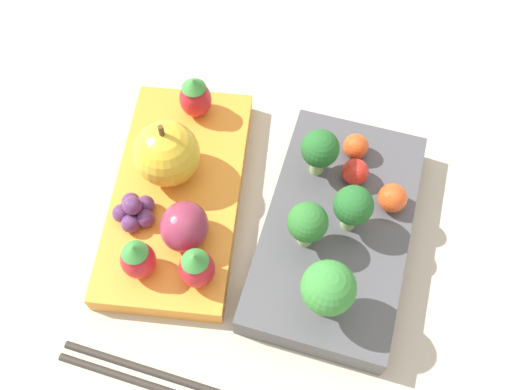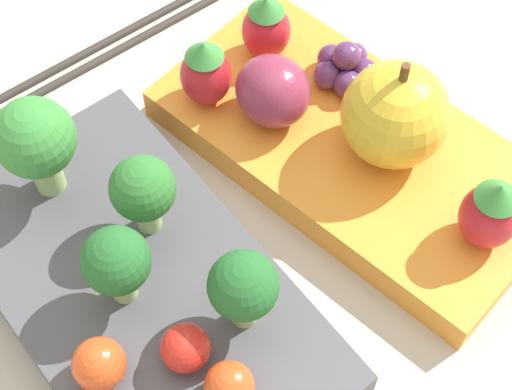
# 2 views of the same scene
# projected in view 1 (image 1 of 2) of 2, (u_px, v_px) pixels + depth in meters

# --- Properties ---
(ground_plane) EXTENTS (4.00, 4.00, 0.00)m
(ground_plane) POSITION_uv_depth(u_px,v_px,m) (252.00, 220.00, 0.50)
(ground_plane) COLOR #BCB29E
(bento_box_savoury) EXTENTS (0.22, 0.13, 0.03)m
(bento_box_savoury) POSITION_uv_depth(u_px,v_px,m) (337.00, 226.00, 0.48)
(bento_box_savoury) COLOR #4C4C51
(bento_box_savoury) RESTS_ON ground_plane
(bento_box_fruit) EXTENTS (0.23, 0.13, 0.02)m
(bento_box_fruit) POSITION_uv_depth(u_px,v_px,m) (178.00, 194.00, 0.50)
(bento_box_fruit) COLOR orange
(bento_box_fruit) RESTS_ON ground_plane
(broccoli_floret_0) EXTENTS (0.03, 0.03, 0.05)m
(broccoli_floret_0) POSITION_uv_depth(u_px,v_px,m) (354.00, 202.00, 0.45)
(broccoli_floret_0) COLOR #93B770
(broccoli_floret_0) RESTS_ON bento_box_savoury
(broccoli_floret_1) EXTENTS (0.03, 0.03, 0.05)m
(broccoli_floret_1) POSITION_uv_depth(u_px,v_px,m) (308.00, 223.00, 0.44)
(broccoli_floret_1) COLOR #93B770
(broccoli_floret_1) RESTS_ON bento_box_savoury
(broccoli_floret_2) EXTENTS (0.03, 0.03, 0.05)m
(broccoli_floret_2) POSITION_uv_depth(u_px,v_px,m) (320.00, 150.00, 0.47)
(broccoli_floret_2) COLOR #93B770
(broccoli_floret_2) RESTS_ON bento_box_savoury
(broccoli_floret_3) EXTENTS (0.04, 0.04, 0.06)m
(broccoli_floret_3) POSITION_uv_depth(u_px,v_px,m) (328.00, 289.00, 0.40)
(broccoli_floret_3) COLOR #93B770
(broccoli_floret_3) RESTS_ON bento_box_savoury
(cherry_tomato_0) EXTENTS (0.02, 0.02, 0.02)m
(cherry_tomato_0) POSITION_uv_depth(u_px,v_px,m) (356.00, 146.00, 0.49)
(cherry_tomato_0) COLOR #DB4C1E
(cherry_tomato_0) RESTS_ON bento_box_savoury
(cherry_tomato_1) EXTENTS (0.02, 0.02, 0.02)m
(cherry_tomato_1) POSITION_uv_depth(u_px,v_px,m) (355.00, 172.00, 0.48)
(cherry_tomato_1) COLOR red
(cherry_tomato_1) RESTS_ON bento_box_savoury
(cherry_tomato_2) EXTENTS (0.02, 0.02, 0.02)m
(cherry_tomato_2) POSITION_uv_depth(u_px,v_px,m) (392.00, 198.00, 0.47)
(cherry_tomato_2) COLOR #DB4C1E
(cherry_tomato_2) RESTS_ON bento_box_savoury
(apple) EXTENTS (0.06, 0.06, 0.07)m
(apple) POSITION_uv_depth(u_px,v_px,m) (167.00, 154.00, 0.48)
(apple) COLOR gold
(apple) RESTS_ON bento_box_fruit
(strawberry_0) EXTENTS (0.03, 0.03, 0.05)m
(strawberry_0) POSITION_uv_depth(u_px,v_px,m) (195.00, 97.00, 0.52)
(strawberry_0) COLOR red
(strawberry_0) RESTS_ON bento_box_fruit
(strawberry_1) EXTENTS (0.03, 0.03, 0.04)m
(strawberry_1) POSITION_uv_depth(u_px,v_px,m) (138.00, 259.00, 0.44)
(strawberry_1) COLOR red
(strawberry_1) RESTS_ON bento_box_fruit
(strawberry_2) EXTENTS (0.03, 0.03, 0.04)m
(strawberry_2) POSITION_uv_depth(u_px,v_px,m) (197.00, 268.00, 0.44)
(strawberry_2) COLOR red
(strawberry_2) RESTS_ON bento_box_fruit
(plum) EXTENTS (0.04, 0.04, 0.04)m
(plum) POSITION_uv_depth(u_px,v_px,m) (184.00, 226.00, 0.46)
(plum) COLOR #892D47
(plum) RESTS_ON bento_box_fruit
(grape_cluster) EXTENTS (0.04, 0.04, 0.03)m
(grape_cluster) POSITION_uv_depth(u_px,v_px,m) (134.00, 211.00, 0.47)
(grape_cluster) COLOR #562D5B
(grape_cluster) RESTS_ON bento_box_fruit
(chopsticks_pair) EXTENTS (0.03, 0.21, 0.01)m
(chopsticks_pair) POSITION_uv_depth(u_px,v_px,m) (189.00, 390.00, 0.43)
(chopsticks_pair) COLOR #332D28
(chopsticks_pair) RESTS_ON ground_plane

